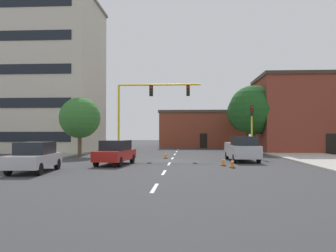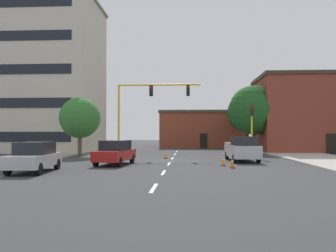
% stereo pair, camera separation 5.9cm
% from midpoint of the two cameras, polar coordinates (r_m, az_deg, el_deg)
% --- Properties ---
extents(ground_plane, '(160.00, 160.00, 0.00)m').
position_cam_midpoint_polar(ground_plane, '(28.11, 0.46, -5.79)').
color(ground_plane, '#38383A').
extents(sidewalk_left, '(6.00, 56.00, 0.14)m').
position_cam_midpoint_polar(sidewalk_left, '(38.70, -18.08, -4.36)').
color(sidewalk_left, '#9E998E').
rests_on(sidewalk_left, ground_plane).
extents(sidewalk_right, '(6.00, 56.00, 0.14)m').
position_cam_midpoint_polar(sidewalk_right, '(37.78, 20.76, -4.43)').
color(sidewalk_right, '#B2ADA3').
rests_on(sidewalk_right, ground_plane).
extents(lane_stripe_seg_0, '(0.16, 2.40, 0.01)m').
position_cam_midpoint_polar(lane_stripe_seg_0, '(14.23, -2.38, -10.30)').
color(lane_stripe_seg_0, silver).
rests_on(lane_stripe_seg_0, ground_plane).
extents(lane_stripe_seg_1, '(0.16, 2.40, 0.01)m').
position_cam_midpoint_polar(lane_stripe_seg_1, '(19.67, -0.78, -7.77)').
color(lane_stripe_seg_1, silver).
rests_on(lane_stripe_seg_1, ground_plane).
extents(lane_stripe_seg_2, '(0.16, 2.40, 0.01)m').
position_cam_midpoint_polar(lane_stripe_seg_2, '(25.13, 0.12, -6.33)').
color(lane_stripe_seg_2, silver).
rests_on(lane_stripe_seg_2, ground_plane).
extents(lane_stripe_seg_3, '(0.16, 2.40, 0.01)m').
position_cam_midpoint_polar(lane_stripe_seg_3, '(30.60, 0.70, -5.41)').
color(lane_stripe_seg_3, silver).
rests_on(lane_stripe_seg_3, ground_plane).
extents(lane_stripe_seg_4, '(0.16, 2.40, 0.01)m').
position_cam_midpoint_polar(lane_stripe_seg_4, '(36.08, 1.10, -4.76)').
color(lane_stripe_seg_4, silver).
rests_on(lane_stripe_seg_4, ground_plane).
extents(lane_stripe_seg_5, '(0.16, 2.40, 0.01)m').
position_cam_midpoint_polar(lane_stripe_seg_5, '(41.57, 1.39, -4.29)').
color(lane_stripe_seg_5, silver).
rests_on(lane_stripe_seg_5, ground_plane).
extents(lane_stripe_seg_6, '(0.16, 2.40, 0.01)m').
position_cam_midpoint_polar(lane_stripe_seg_6, '(47.06, 1.62, -3.93)').
color(lane_stripe_seg_6, silver).
rests_on(lane_stripe_seg_6, ground_plane).
extents(building_tall_left, '(13.33, 11.36, 18.76)m').
position_cam_midpoint_polar(building_tall_left, '(45.76, -19.95, 7.86)').
color(building_tall_left, beige).
rests_on(building_tall_left, ground_plane).
extents(building_brick_center, '(13.57, 10.20, 5.73)m').
position_cam_midpoint_polar(building_brick_center, '(55.98, 5.68, -0.55)').
color(building_brick_center, brown).
rests_on(building_brick_center, ground_plane).
extents(building_row_right, '(13.70, 8.90, 8.99)m').
position_cam_midpoint_polar(building_row_right, '(44.17, 23.42, 1.83)').
color(building_row_right, brown).
rests_on(building_row_right, ground_plane).
extents(traffic_signal_gantry, '(8.53, 1.20, 6.83)m').
position_cam_midpoint_polar(traffic_signal_gantry, '(31.96, -6.43, -1.26)').
color(traffic_signal_gantry, yellow).
rests_on(traffic_signal_gantry, ground_plane).
extents(traffic_light_pole_right, '(0.32, 0.47, 4.80)m').
position_cam_midpoint_polar(traffic_light_pole_right, '(32.46, 13.77, 1.09)').
color(traffic_light_pole_right, yellow).
rests_on(traffic_light_pole_right, ground_plane).
extents(tree_right_mid, '(5.67, 5.67, 7.74)m').
position_cam_midpoint_polar(tree_right_mid, '(40.43, 14.07, 2.60)').
color(tree_right_mid, brown).
rests_on(tree_right_mid, ground_plane).
extents(tree_left_near, '(3.89, 3.89, 5.66)m').
position_cam_midpoint_polar(tree_left_near, '(33.62, -14.57, 1.32)').
color(tree_left_near, brown).
rests_on(tree_left_near, ground_plane).
extents(tree_right_far, '(5.58, 5.58, 7.89)m').
position_cam_midpoint_polar(tree_right_far, '(48.57, 13.08, 2.20)').
color(tree_right_far, '#4C3823').
rests_on(tree_right_far, ground_plane).
extents(pickup_truck_silver, '(2.21, 5.47, 1.99)m').
position_cam_midpoint_polar(pickup_truck_silver, '(28.02, 12.18, -3.78)').
color(pickup_truck_silver, '#BCBCC1').
rests_on(pickup_truck_silver, ground_plane).
extents(sedan_silver_near_left, '(2.16, 4.62, 1.74)m').
position_cam_midpoint_polar(sedan_silver_near_left, '(21.18, -21.42, -4.81)').
color(sedan_silver_near_left, '#B7B7BC').
rests_on(sedan_silver_near_left, ground_plane).
extents(sedan_red_mid_left, '(2.35, 4.68, 1.74)m').
position_cam_midpoint_polar(sedan_red_mid_left, '(24.64, -8.86, -4.36)').
color(sedan_red_mid_left, '#B21E19').
rests_on(sedan_red_mid_left, ground_plane).
extents(traffic_cone_roadside_a, '(0.36, 0.36, 0.66)m').
position_cam_midpoint_polar(traffic_cone_roadside_a, '(22.55, 10.64, -6.09)').
color(traffic_cone_roadside_a, black).
rests_on(traffic_cone_roadside_a, ground_plane).
extents(traffic_cone_roadside_b, '(0.36, 0.36, 0.66)m').
position_cam_midpoint_polar(traffic_cone_roadside_b, '(23.95, 9.18, -5.81)').
color(traffic_cone_roadside_b, black).
rests_on(traffic_cone_roadside_b, ground_plane).
extents(traffic_cone_roadside_c, '(0.36, 0.36, 0.64)m').
position_cam_midpoint_polar(traffic_cone_roadside_c, '(30.48, -0.45, -4.84)').
color(traffic_cone_roadside_c, black).
rests_on(traffic_cone_roadside_c, ground_plane).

